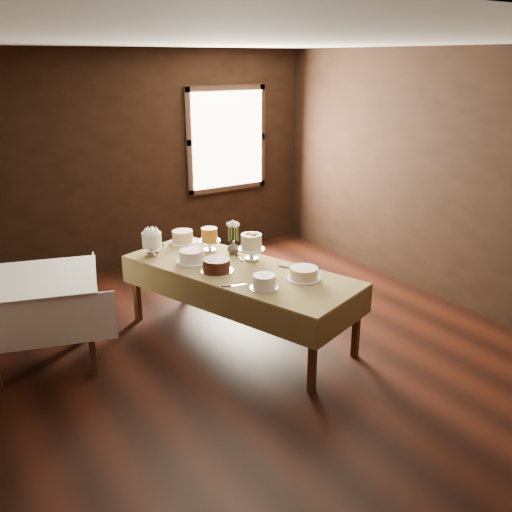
# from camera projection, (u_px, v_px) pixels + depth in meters

# --- Properties ---
(floor) EXTENTS (5.00, 6.00, 0.01)m
(floor) POSITION_uv_depth(u_px,v_px,m) (267.00, 356.00, 5.30)
(floor) COLOR black
(floor) RESTS_ON ground
(ceiling) EXTENTS (5.00, 6.00, 0.01)m
(ceiling) POSITION_uv_depth(u_px,v_px,m) (270.00, 41.00, 4.36)
(ceiling) COLOR beige
(ceiling) RESTS_ON wall_back
(wall_back) EXTENTS (5.00, 0.02, 2.80)m
(wall_back) POSITION_uv_depth(u_px,v_px,m) (138.00, 162.00, 7.21)
(wall_back) COLOR black
(wall_back) RESTS_ON ground
(wall_right) EXTENTS (0.02, 6.00, 2.80)m
(wall_right) POSITION_uv_depth(u_px,v_px,m) (457.00, 181.00, 6.11)
(wall_right) COLOR black
(wall_right) RESTS_ON ground
(window) EXTENTS (1.10, 0.05, 1.30)m
(window) POSITION_uv_depth(u_px,v_px,m) (227.00, 140.00, 7.76)
(window) COLOR #FFEABF
(window) RESTS_ON wall_back
(display_table) EXTENTS (1.66, 2.56, 0.74)m
(display_table) POSITION_uv_depth(u_px,v_px,m) (239.00, 274.00, 5.44)
(display_table) COLOR #402411
(display_table) RESTS_ON ground
(side_table) EXTENTS (1.21, 1.21, 0.83)m
(side_table) POSITION_uv_depth(u_px,v_px,m) (41.00, 288.00, 5.00)
(side_table) COLOR #402411
(side_table) RESTS_ON ground
(cake_meringue) EXTENTS (0.24, 0.24, 0.25)m
(cake_meringue) POSITION_uv_depth(u_px,v_px,m) (152.00, 244.00, 5.76)
(cake_meringue) COLOR silver
(cake_meringue) RESTS_ON display_table
(cake_speckled) EXTENTS (0.31, 0.31, 0.14)m
(cake_speckled) POSITION_uv_depth(u_px,v_px,m) (183.00, 237.00, 6.17)
(cake_speckled) COLOR white
(cake_speckled) RESTS_ON display_table
(cake_lattice) EXTENTS (0.31, 0.31, 0.12)m
(cake_lattice) POSITION_uv_depth(u_px,v_px,m) (192.00, 257.00, 5.58)
(cake_lattice) COLOR white
(cake_lattice) RESTS_ON display_table
(cake_caramel) EXTENTS (0.23, 0.23, 0.26)m
(cake_caramel) POSITION_uv_depth(u_px,v_px,m) (210.00, 241.00, 5.89)
(cake_caramel) COLOR silver
(cake_caramel) RESTS_ON display_table
(cake_chocolate) EXTENTS (0.32, 0.32, 0.12)m
(cake_chocolate) POSITION_uv_depth(u_px,v_px,m) (217.00, 266.00, 5.34)
(cake_chocolate) COLOR silver
(cake_chocolate) RESTS_ON display_table
(cake_flowers) EXTENTS (0.29, 0.29, 0.28)m
(cake_flowers) POSITION_uv_depth(u_px,v_px,m) (251.00, 248.00, 5.63)
(cake_flowers) COLOR white
(cake_flowers) RESTS_ON display_table
(cake_swirl) EXTENTS (0.28, 0.28, 0.13)m
(cake_swirl) POSITION_uv_depth(u_px,v_px,m) (264.00, 282.00, 4.93)
(cake_swirl) COLOR silver
(cake_swirl) RESTS_ON display_table
(cake_cream) EXTENTS (0.33, 0.33, 0.11)m
(cake_cream) POSITION_uv_depth(u_px,v_px,m) (304.00, 274.00, 5.15)
(cake_cream) COLOR white
(cake_cream) RESTS_ON display_table
(cake_server_a) EXTENTS (0.22, 0.15, 0.01)m
(cake_server_a) POSITION_uv_depth(u_px,v_px,m) (262.00, 274.00, 5.28)
(cake_server_a) COLOR silver
(cake_server_a) RESTS_ON display_table
(cake_server_b) EXTENTS (0.13, 0.22, 0.01)m
(cake_server_b) POSITION_uv_depth(u_px,v_px,m) (294.00, 269.00, 5.41)
(cake_server_b) COLOR silver
(cake_server_b) RESTS_ON display_table
(cake_server_c) EXTENTS (0.12, 0.23, 0.01)m
(cake_server_c) POSITION_uv_depth(u_px,v_px,m) (213.00, 264.00, 5.54)
(cake_server_c) COLOR silver
(cake_server_c) RESTS_ON display_table
(cake_server_d) EXTENTS (0.08, 0.24, 0.01)m
(cake_server_d) POSITION_uv_depth(u_px,v_px,m) (237.00, 256.00, 5.76)
(cake_server_d) COLOR silver
(cake_server_d) RESTS_ON display_table
(cake_server_e) EXTENTS (0.23, 0.10, 0.01)m
(cake_server_e) POSITION_uv_depth(u_px,v_px,m) (239.00, 285.00, 5.03)
(cake_server_e) COLOR silver
(cake_server_e) RESTS_ON display_table
(flower_vase) EXTENTS (0.18, 0.18, 0.14)m
(flower_vase) POSITION_uv_depth(u_px,v_px,m) (233.00, 247.00, 5.82)
(flower_vase) COLOR #2D2823
(flower_vase) RESTS_ON display_table
(flower_bouquet) EXTENTS (0.14, 0.14, 0.20)m
(flower_bouquet) POSITION_uv_depth(u_px,v_px,m) (233.00, 230.00, 5.76)
(flower_bouquet) COLOR white
(flower_bouquet) RESTS_ON flower_vase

